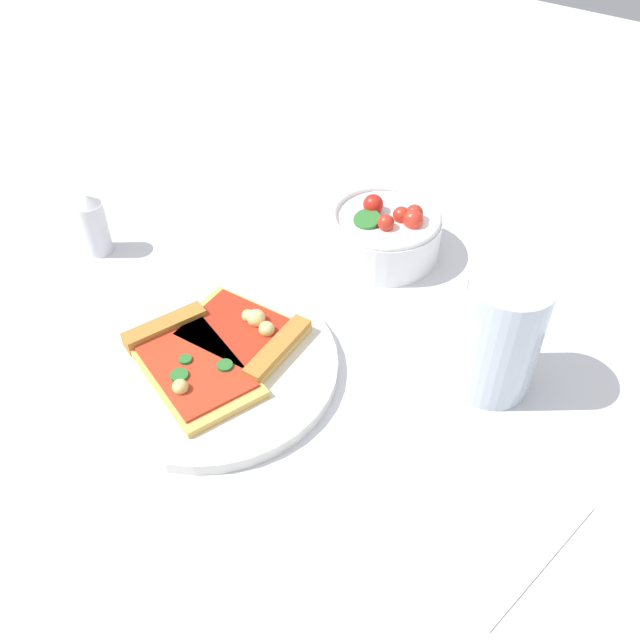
{
  "coord_description": "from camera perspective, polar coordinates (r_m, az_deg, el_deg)",
  "views": [
    {
      "loc": [
        0.36,
        0.31,
        0.52
      ],
      "look_at": [
        -0.06,
        0.01,
        0.03
      ],
      "focal_mm": 38.35,
      "sensor_mm": 36.0,
      "label": 1
    }
  ],
  "objects": [
    {
      "name": "soda_glass",
      "position": [
        0.67,
        14.78,
        -1.34
      ],
      "size": [
        0.08,
        0.08,
        0.13
      ],
      "color": "silver",
      "rests_on": "ground_plane"
    },
    {
      "name": "plate",
      "position": [
        0.71,
        -8.86,
        -3.79
      ],
      "size": [
        0.26,
        0.26,
        0.01
      ],
      "primitive_type": "cylinder",
      "color": "white",
      "rests_on": "ground_plane"
    },
    {
      "name": "pepper_shaker",
      "position": [
        0.88,
        -18.37,
        7.6
      ],
      "size": [
        0.03,
        0.03,
        0.08
      ],
      "color": "silver",
      "rests_on": "ground_plane"
    },
    {
      "name": "pizza_slice_far",
      "position": [
        0.72,
        -6.12,
        -1.22
      ],
      "size": [
        0.1,
        0.13,
        0.03
      ],
      "color": "#E5B256",
      "rests_on": "plate"
    },
    {
      "name": "ground_plane",
      "position": [
        0.71,
        -3.46,
        -4.32
      ],
      "size": [
        2.4,
        2.4,
        0.0
      ],
      "primitive_type": "plane",
      "color": "silver",
      "rests_on": "ground"
    },
    {
      "name": "paper_napkin",
      "position": [
        0.62,
        12.85,
        -15.27
      ],
      "size": [
        0.17,
        0.16,
        0.0
      ],
      "primitive_type": "cube",
      "rotation": [
        0.0,
        0.0,
        -0.19
      ],
      "color": "white",
      "rests_on": "ground_plane"
    },
    {
      "name": "pizza_slice_near",
      "position": [
        0.7,
        -10.96,
        -3.27
      ],
      "size": [
        0.13,
        0.17,
        0.02
      ],
      "color": "#E5B256",
      "rests_on": "plate"
    },
    {
      "name": "salad_bowl",
      "position": [
        0.84,
        5.43,
        7.31
      ],
      "size": [
        0.14,
        0.14,
        0.07
      ],
      "color": "white",
      "rests_on": "ground_plane"
    }
  ]
}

